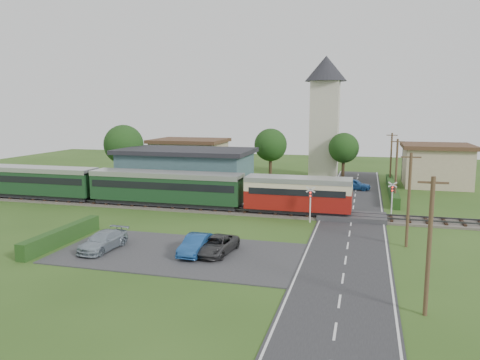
% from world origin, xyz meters
% --- Properties ---
extents(ground, '(120.00, 120.00, 0.00)m').
position_xyz_m(ground, '(0.00, 0.00, 0.00)').
color(ground, '#2D4C19').
extents(railway_track, '(76.00, 3.20, 0.49)m').
position_xyz_m(railway_track, '(0.00, 2.00, 0.11)').
color(railway_track, '#4C443D').
rests_on(railway_track, ground).
extents(road, '(6.00, 70.00, 0.05)m').
position_xyz_m(road, '(10.00, 0.00, 0.03)').
color(road, '#28282B').
rests_on(road, ground).
extents(car_park, '(17.00, 9.00, 0.08)m').
position_xyz_m(car_park, '(-1.50, -12.00, 0.04)').
color(car_park, '#333335').
rests_on(car_park, ground).
extents(crossing_deck, '(6.20, 3.40, 0.45)m').
position_xyz_m(crossing_deck, '(10.00, 2.00, 0.23)').
color(crossing_deck, '#333335').
rests_on(crossing_deck, ground).
extents(platform, '(30.00, 3.00, 0.45)m').
position_xyz_m(platform, '(-10.00, 5.20, 0.23)').
color(platform, gray).
rests_on(platform, ground).
extents(equipment_hut, '(2.30, 2.30, 2.55)m').
position_xyz_m(equipment_hut, '(-18.00, 5.20, 1.75)').
color(equipment_hut, beige).
rests_on(equipment_hut, platform).
extents(station_building, '(16.00, 9.00, 5.30)m').
position_xyz_m(station_building, '(-10.00, 10.99, 2.69)').
color(station_building, '#3A575A').
rests_on(station_building, ground).
extents(train, '(43.20, 2.90, 3.40)m').
position_xyz_m(train, '(-11.83, 2.00, 2.18)').
color(train, '#232328').
rests_on(train, ground).
extents(church_tower, '(6.00, 6.00, 17.60)m').
position_xyz_m(church_tower, '(5.00, 28.00, 10.23)').
color(church_tower, beige).
rests_on(church_tower, ground).
extents(house_west, '(10.80, 8.80, 5.50)m').
position_xyz_m(house_west, '(-15.00, 25.00, 2.79)').
color(house_west, tan).
rests_on(house_west, ground).
extents(house_east, '(8.80, 8.80, 5.50)m').
position_xyz_m(house_east, '(20.00, 24.00, 2.80)').
color(house_east, tan).
rests_on(house_east, ground).
extents(hedge_carpark, '(0.80, 9.00, 1.20)m').
position_xyz_m(hedge_carpark, '(-11.00, -12.00, 0.60)').
color(hedge_carpark, '#193814').
rests_on(hedge_carpark, ground).
extents(hedge_roadside, '(0.80, 18.00, 1.20)m').
position_xyz_m(hedge_roadside, '(14.20, 16.00, 0.60)').
color(hedge_roadside, '#193814').
rests_on(hedge_roadside, ground).
extents(hedge_station, '(22.00, 0.80, 1.30)m').
position_xyz_m(hedge_station, '(-10.00, 15.50, 0.65)').
color(hedge_station, '#193814').
rests_on(hedge_station, ground).
extents(tree_a, '(5.20, 5.20, 8.00)m').
position_xyz_m(tree_a, '(-20.00, 14.00, 5.38)').
color(tree_a, '#332316').
rests_on(tree_a, ground).
extents(tree_b, '(4.60, 4.60, 7.34)m').
position_xyz_m(tree_b, '(-2.00, 23.00, 5.02)').
color(tree_b, '#332316').
rests_on(tree_b, ground).
extents(tree_c, '(4.20, 4.20, 6.78)m').
position_xyz_m(tree_c, '(8.00, 25.00, 4.65)').
color(tree_c, '#332316').
rests_on(tree_c, ground).
extents(utility_pole_a, '(1.40, 0.22, 7.00)m').
position_xyz_m(utility_pole_a, '(14.20, -18.00, 3.63)').
color(utility_pole_a, '#473321').
rests_on(utility_pole_a, ground).
extents(utility_pole_b, '(1.40, 0.22, 7.00)m').
position_xyz_m(utility_pole_b, '(14.20, -6.00, 3.63)').
color(utility_pole_b, '#473321').
rests_on(utility_pole_b, ground).
extents(utility_pole_c, '(1.40, 0.22, 7.00)m').
position_xyz_m(utility_pole_c, '(14.20, 10.00, 3.63)').
color(utility_pole_c, '#473321').
rests_on(utility_pole_c, ground).
extents(utility_pole_d, '(1.40, 0.22, 7.00)m').
position_xyz_m(utility_pole_d, '(14.20, 22.00, 3.63)').
color(utility_pole_d, '#473321').
rests_on(utility_pole_d, ground).
extents(crossing_signal_near, '(0.84, 0.28, 3.28)m').
position_xyz_m(crossing_signal_near, '(6.40, -0.41, 2.14)').
color(crossing_signal_near, silver).
rests_on(crossing_signal_near, ground).
extents(crossing_signal_far, '(0.84, 0.28, 3.28)m').
position_xyz_m(crossing_signal_far, '(13.60, 4.39, 2.14)').
color(crossing_signal_far, silver).
rests_on(crossing_signal_far, ground).
extents(streetlamp_west, '(0.30, 0.30, 5.15)m').
position_xyz_m(streetlamp_west, '(-22.00, 20.00, 3.04)').
color(streetlamp_west, '#3F3F47').
rests_on(streetlamp_west, ground).
extents(streetlamp_east, '(0.30, 0.30, 5.15)m').
position_xyz_m(streetlamp_east, '(16.00, 27.00, 3.04)').
color(streetlamp_east, '#3F3F47').
rests_on(streetlamp_east, ground).
extents(car_on_road, '(4.20, 2.21, 1.36)m').
position_xyz_m(car_on_road, '(9.76, 17.86, 0.73)').
color(car_on_road, '#205193').
rests_on(car_on_road, road).
extents(car_park_blue, '(1.46, 4.09, 1.34)m').
position_xyz_m(car_park_blue, '(-0.20, -11.89, 0.75)').
color(car_park_blue, navy).
rests_on(car_park_blue, car_park).
extents(car_park_silver, '(2.18, 4.64, 1.31)m').
position_xyz_m(car_park_silver, '(-7.01, -12.76, 0.73)').
color(car_park_silver, '#919FAA').
rests_on(car_park_silver, car_park).
extents(car_park_dark, '(2.50, 4.60, 1.22)m').
position_xyz_m(car_park_dark, '(1.17, -11.46, 0.69)').
color(car_park_dark, '#333334').
rests_on(car_park_dark, car_park).
extents(pedestrian_near, '(0.79, 0.60, 1.96)m').
position_xyz_m(pedestrian_near, '(-1.80, 4.85, 1.43)').
color(pedestrian_near, gray).
rests_on(pedestrian_near, platform).
extents(pedestrian_far, '(1.05, 1.15, 1.92)m').
position_xyz_m(pedestrian_far, '(-17.60, 5.06, 1.41)').
color(pedestrian_far, gray).
rests_on(pedestrian_far, platform).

